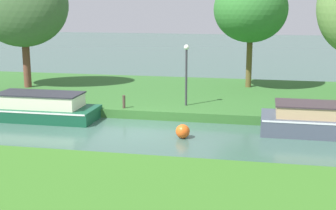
{
  "coord_description": "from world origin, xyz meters",
  "views": [
    {
      "loc": [
        5.12,
        -18.12,
        5.17
      ],
      "look_at": [
        1.15,
        1.2,
        0.9
      ],
      "focal_mm": 51.34,
      "sensor_mm": 36.0,
      "label": 1
    }
  ],
  "objects_px": {
    "willow_tree_left": "(21,5)",
    "willow_tree_centre": "(251,9)",
    "slate_narrowboat": "(318,120)",
    "channel_buoy": "(183,131)",
    "mooring_post_near": "(124,102)",
    "mooring_post_far": "(17,97)",
    "forest_barge": "(37,108)",
    "lamp_post": "(186,67)"
  },
  "relations": [
    {
      "from": "willow_tree_centre",
      "to": "mooring_post_far",
      "type": "height_order",
      "value": "willow_tree_centre"
    },
    {
      "from": "mooring_post_near",
      "to": "channel_buoy",
      "type": "bearing_deg",
      "value": -42.27
    },
    {
      "from": "forest_barge",
      "to": "mooring_post_near",
      "type": "bearing_deg",
      "value": 17.99
    },
    {
      "from": "willow_tree_centre",
      "to": "channel_buoy",
      "type": "bearing_deg",
      "value": -102.74
    },
    {
      "from": "forest_barge",
      "to": "mooring_post_near",
      "type": "height_order",
      "value": "forest_barge"
    },
    {
      "from": "willow_tree_left",
      "to": "mooring_post_far",
      "type": "height_order",
      "value": "willow_tree_left"
    },
    {
      "from": "willow_tree_left",
      "to": "willow_tree_centre",
      "type": "height_order",
      "value": "willow_tree_left"
    },
    {
      "from": "willow_tree_left",
      "to": "mooring_post_near",
      "type": "height_order",
      "value": "willow_tree_left"
    },
    {
      "from": "mooring_post_far",
      "to": "channel_buoy",
      "type": "distance_m",
      "value": 9.01
    },
    {
      "from": "channel_buoy",
      "to": "lamp_post",
      "type": "bearing_deg",
      "value": 97.73
    },
    {
      "from": "willow_tree_left",
      "to": "forest_barge",
      "type": "bearing_deg",
      "value": -57.81
    },
    {
      "from": "mooring_post_far",
      "to": "slate_narrowboat",
      "type": "bearing_deg",
      "value": -5.01
    },
    {
      "from": "forest_barge",
      "to": "lamp_post",
      "type": "distance_m",
      "value": 6.99
    },
    {
      "from": "willow_tree_left",
      "to": "channel_buoy",
      "type": "distance_m",
      "value": 13.18
    },
    {
      "from": "forest_barge",
      "to": "willow_tree_left",
      "type": "height_order",
      "value": "willow_tree_left"
    },
    {
      "from": "willow_tree_left",
      "to": "willow_tree_centre",
      "type": "distance_m",
      "value": 12.5
    },
    {
      "from": "willow_tree_centre",
      "to": "mooring_post_near",
      "type": "height_order",
      "value": "willow_tree_centre"
    },
    {
      "from": "lamp_post",
      "to": "mooring_post_near",
      "type": "distance_m",
      "value": 3.28
    },
    {
      "from": "slate_narrowboat",
      "to": "willow_tree_centre",
      "type": "distance_m",
      "value": 9.15
    },
    {
      "from": "slate_narrowboat",
      "to": "channel_buoy",
      "type": "bearing_deg",
      "value": -161.31
    },
    {
      "from": "mooring_post_near",
      "to": "channel_buoy",
      "type": "height_order",
      "value": "mooring_post_near"
    },
    {
      "from": "mooring_post_far",
      "to": "willow_tree_centre",
      "type": "bearing_deg",
      "value": 30.89
    },
    {
      "from": "mooring_post_far",
      "to": "willow_tree_left",
      "type": "bearing_deg",
      "value": 112.71
    },
    {
      "from": "forest_barge",
      "to": "willow_tree_centre",
      "type": "bearing_deg",
      "value": 39.92
    },
    {
      "from": "forest_barge",
      "to": "mooring_post_far",
      "type": "xyz_separation_m",
      "value": [
        -1.59,
        1.2,
        0.22
      ]
    },
    {
      "from": "slate_narrowboat",
      "to": "willow_tree_left",
      "type": "height_order",
      "value": "willow_tree_left"
    },
    {
      "from": "mooring_post_near",
      "to": "mooring_post_far",
      "type": "height_order",
      "value": "mooring_post_far"
    },
    {
      "from": "willow_tree_left",
      "to": "mooring_post_near",
      "type": "distance_m",
      "value": 9.08
    },
    {
      "from": "slate_narrowboat",
      "to": "channel_buoy",
      "type": "relative_size",
      "value": 8.04
    },
    {
      "from": "willow_tree_left",
      "to": "mooring_post_far",
      "type": "relative_size",
      "value": 10.83
    },
    {
      "from": "slate_narrowboat",
      "to": "willow_tree_left",
      "type": "relative_size",
      "value": 0.63
    },
    {
      "from": "willow_tree_centre",
      "to": "channel_buoy",
      "type": "relative_size",
      "value": 11.27
    },
    {
      "from": "forest_barge",
      "to": "mooring_post_far",
      "type": "distance_m",
      "value": 2.0
    },
    {
      "from": "mooring_post_far",
      "to": "channel_buoy",
      "type": "height_order",
      "value": "mooring_post_far"
    },
    {
      "from": "willow_tree_left",
      "to": "slate_narrowboat",
      "type": "bearing_deg",
      "value": -18.7
    },
    {
      "from": "lamp_post",
      "to": "channel_buoy",
      "type": "xyz_separation_m",
      "value": [
        0.56,
        -4.1,
        -1.92
      ]
    },
    {
      "from": "forest_barge",
      "to": "slate_narrowboat",
      "type": "bearing_deg",
      "value": -0.0
    },
    {
      "from": "willow_tree_centre",
      "to": "lamp_post",
      "type": "bearing_deg",
      "value": -117.12
    },
    {
      "from": "channel_buoy",
      "to": "willow_tree_centre",
      "type": "bearing_deg",
      "value": 77.26
    },
    {
      "from": "willow_tree_centre",
      "to": "willow_tree_left",
      "type": "bearing_deg",
      "value": -169.12
    },
    {
      "from": "mooring_post_far",
      "to": "channel_buoy",
      "type": "relative_size",
      "value": 1.17
    },
    {
      "from": "willow_tree_left",
      "to": "lamp_post",
      "type": "bearing_deg",
      "value": -16.36
    }
  ]
}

